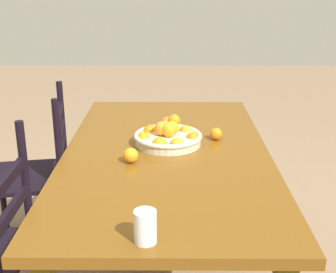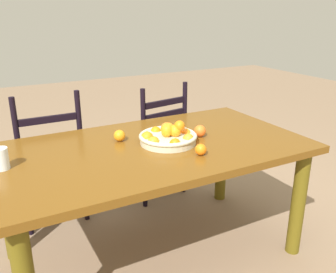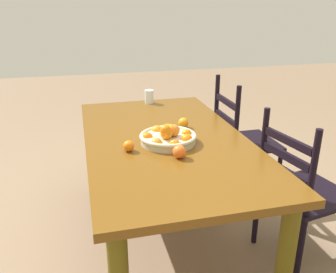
{
  "view_description": "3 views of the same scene",
  "coord_description": "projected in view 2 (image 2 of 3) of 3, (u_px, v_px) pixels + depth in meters",
  "views": [
    {
      "loc": [
        -2.06,
        -0.02,
        1.55
      ],
      "look_at": [
        0.09,
        -0.01,
        0.78
      ],
      "focal_mm": 49.62,
      "sensor_mm": 36.0,
      "label": 1
    },
    {
      "loc": [
        -0.85,
        -1.75,
        1.48
      ],
      "look_at": [
        0.09,
        -0.01,
        0.78
      ],
      "focal_mm": 38.89,
      "sensor_mm": 36.0,
      "label": 2
    },
    {
      "loc": [
        1.98,
        -0.48,
        1.53
      ],
      "look_at": [
        0.09,
        -0.01,
        0.78
      ],
      "focal_mm": 37.94,
      "sensor_mm": 36.0,
      "label": 3
    }
  ],
  "objects": [
    {
      "name": "ground_plane",
      "position": [
        155.0,
        253.0,
        2.33
      ],
      "size": [
        12.0,
        12.0,
        0.0
      ],
      "primitive_type": "plane",
      "color": "#866C53"
    },
    {
      "name": "orange_loose_2",
      "position": [
        200.0,
        131.0,
        2.21
      ],
      "size": [
        0.07,
        0.07,
        0.07
      ],
      "primitive_type": "sphere",
      "color": "orange",
      "rests_on": "dining_table"
    },
    {
      "name": "drinking_glass",
      "position": [
        1.0,
        159.0,
        1.76
      ],
      "size": [
        0.07,
        0.07,
        0.11
      ],
      "primitive_type": "cylinder",
      "color": "silver",
      "rests_on": "dining_table"
    },
    {
      "name": "fruit_bowl",
      "position": [
        168.0,
        136.0,
        2.1
      ],
      "size": [
        0.34,
        0.34,
        0.14
      ],
      "color": "beige",
      "rests_on": "dining_table"
    },
    {
      "name": "orange_loose_1",
      "position": [
        201.0,
        150.0,
        1.93
      ],
      "size": [
        0.06,
        0.06,
        0.06
      ],
      "primitive_type": "sphere",
      "color": "orange",
      "rests_on": "dining_table"
    },
    {
      "name": "chair_by_cabinet",
      "position": [
        49.0,
        161.0,
        2.59
      ],
      "size": [
        0.45,
        0.45,
        0.97
      ],
      "rotation": [
        0.0,
        0.0,
        3.14
      ],
      "color": "black",
      "rests_on": "ground"
    },
    {
      "name": "orange_loose_0",
      "position": [
        120.0,
        136.0,
        2.14
      ],
      "size": [
        0.07,
        0.07,
        0.07
      ],
      "primitive_type": "sphere",
      "color": "orange",
      "rests_on": "dining_table"
    },
    {
      "name": "chair_near_window",
      "position": [
        154.0,
        142.0,
        2.96
      ],
      "size": [
        0.52,
        0.52,
        0.94
      ],
      "rotation": [
        0.0,
        0.0,
        3.31
      ],
      "color": "black",
      "rests_on": "ground"
    },
    {
      "name": "dining_table",
      "position": [
        154.0,
        162.0,
        2.11
      ],
      "size": [
        1.76,
        0.97,
        0.74
      ],
      "color": "brown",
      "rests_on": "ground"
    }
  ]
}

